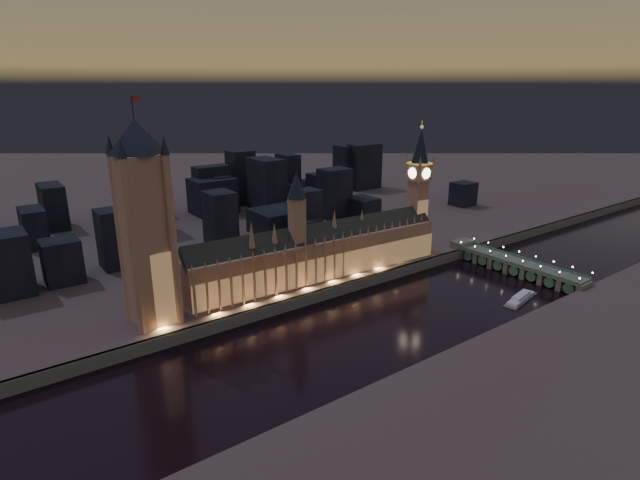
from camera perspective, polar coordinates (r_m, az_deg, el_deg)
ground_plane at (r=315.61m, az=5.23°, el=-9.19°), size 2000.00×2000.00×0.00m
north_bank at (r=766.39m, az=-21.42°, el=5.91°), size 2000.00×960.00×8.00m
embankment_wall at (r=342.64m, az=0.71°, el=-6.15°), size 2000.00×2.50×8.00m
palace_of_westminster at (r=355.63m, az=-0.00°, el=-1.39°), size 202.00×29.67×78.00m
victoria_tower at (r=291.60m, az=-19.44°, el=2.58°), size 31.68×31.68×127.29m
elizabeth_tower at (r=409.24m, az=11.22°, el=6.68°), size 18.00×18.00×106.09m
westminster_bridge at (r=417.75m, az=21.10°, el=-2.66°), size 18.38×113.00×15.90m
river_boat at (r=368.51m, az=21.97°, el=-6.16°), size 38.59×15.79×4.50m
city_backdrop at (r=517.85m, az=-10.29°, el=4.87°), size 484.50×215.63×82.68m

